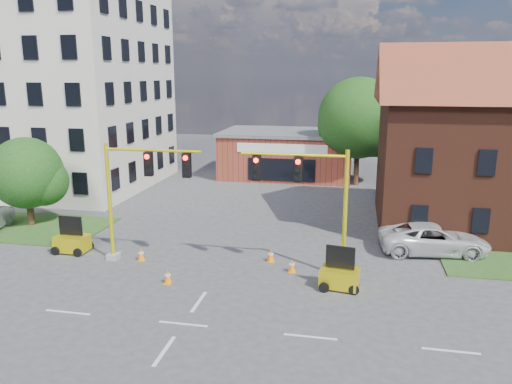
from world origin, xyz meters
TOP-DOWN VIEW (x-y plane):
  - ground at (0.00, 0.00)m, footprint 120.00×120.00m
  - lane_markings at (0.00, -3.00)m, footprint 60.00×36.00m
  - office_block at (-20.00, 21.90)m, footprint 18.40×15.40m
  - brick_shop at (0.00, 29.98)m, footprint 12.40×8.40m
  - tree_large at (6.86, 27.08)m, footprint 7.32×6.98m
  - tree_nw_front at (-13.77, 10.58)m, footprint 4.76×4.53m
  - signal_mast_west at (-4.36, 6.00)m, footprint 5.30×0.60m
  - signal_mast_east at (4.36, 6.00)m, footprint 5.30×0.60m
  - trailer_west at (-8.70, 6.52)m, footprint 1.73×1.17m
  - trailer_east at (5.89, 4.62)m, footprint 1.85×1.37m
  - cone_a at (-2.00, 3.56)m, footprint 0.40×0.40m
  - cone_b at (-4.46, 6.07)m, footprint 0.40×0.40m
  - cone_c at (3.52, 6.05)m, footprint 0.40×0.40m
  - cone_d at (2.26, 7.26)m, footprint 0.40×0.40m
  - pickup_white at (10.75, 10.28)m, footprint 6.09×3.29m

SIDE VIEW (x-z plane):
  - ground at x=0.00m, z-range 0.00..0.00m
  - lane_markings at x=0.00m, z-range 0.00..0.01m
  - cone_a at x=-2.00m, z-range -0.01..0.69m
  - cone_b at x=-4.46m, z-range -0.01..0.69m
  - cone_c at x=3.52m, z-range -0.01..0.69m
  - cone_d at x=2.26m, z-range -0.01..0.69m
  - trailer_east at x=5.89m, z-range -0.36..1.57m
  - trailer_west at x=-8.70m, z-range -0.37..1.59m
  - pickup_white at x=10.75m, z-range 0.00..1.62m
  - brick_shop at x=0.00m, z-range 0.01..4.31m
  - tree_nw_front at x=-13.77m, z-range 0.45..6.19m
  - signal_mast_west at x=-4.36m, z-range 0.82..7.02m
  - signal_mast_east at x=4.36m, z-range 0.82..7.02m
  - tree_large at x=6.86m, z-range 0.94..10.31m
  - office_block at x=-20.00m, z-range 0.01..20.61m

